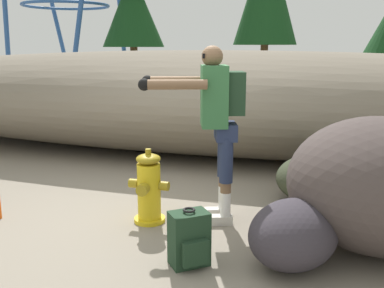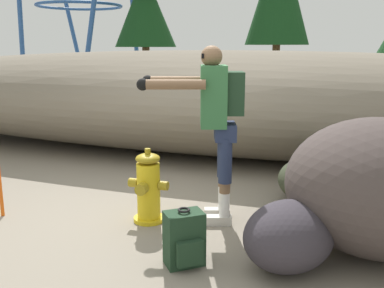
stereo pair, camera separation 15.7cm
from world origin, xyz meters
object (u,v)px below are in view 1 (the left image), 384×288
object	(u,v)px
fire_hydrant	(149,189)
utility_worker	(216,113)
spare_backpack	(189,239)
boulder_mid	(379,184)
boulder_large	(317,179)
boulder_small	(293,234)

from	to	relation	value
fire_hydrant	utility_worker	size ratio (longest dim) A/B	0.43
utility_worker	fire_hydrant	bearing A→B (deg)	0.37
spare_backpack	utility_worker	bearing A→B (deg)	142.12
boulder_mid	fire_hydrant	bearing A→B (deg)	-179.95
utility_worker	spare_backpack	xyz separation A→B (m)	(0.01, -0.94, -0.88)
fire_hydrant	boulder_large	world-z (taller)	fire_hydrant
fire_hydrant	boulder_mid	size ratio (longest dim) A/B	0.48
fire_hydrant	boulder_mid	world-z (taller)	boulder_mid
boulder_large	boulder_mid	distance (m)	1.20
boulder_large	boulder_mid	world-z (taller)	boulder_mid
boulder_small	boulder_large	bearing A→B (deg)	83.73
fire_hydrant	spare_backpack	distance (m)	0.98
boulder_large	boulder_small	distance (m)	1.59
utility_worker	boulder_large	world-z (taller)	utility_worker
spare_backpack	boulder_small	world-z (taller)	boulder_small
spare_backpack	fire_hydrant	bearing A→B (deg)	-178.16
fire_hydrant	boulder_small	size ratio (longest dim) A/B	0.91
boulder_large	boulder_mid	xyz separation A→B (m)	(0.50, -1.04, 0.31)
utility_worker	spare_backpack	world-z (taller)	utility_worker
utility_worker	boulder_small	world-z (taller)	utility_worker
spare_backpack	boulder_mid	size ratio (longest dim) A/B	0.30
fire_hydrant	boulder_mid	distance (m)	2.10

